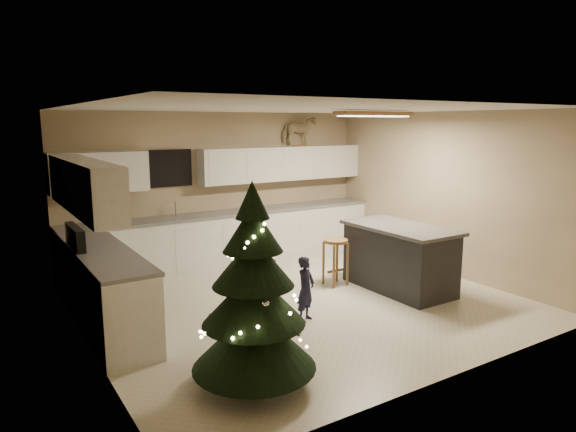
# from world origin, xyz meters

# --- Properties ---
(ground_plane) EXTENTS (5.50, 5.50, 0.00)m
(ground_plane) POSITION_xyz_m (0.00, 0.00, 0.00)
(ground_plane) COLOR beige
(room_shell) EXTENTS (5.52, 5.02, 2.61)m
(room_shell) POSITION_xyz_m (0.02, 0.00, 1.75)
(room_shell) COLOR tan
(room_shell) RESTS_ON ground_plane
(cabinetry) EXTENTS (5.50, 3.20, 2.00)m
(cabinetry) POSITION_xyz_m (-0.91, 1.65, 0.76)
(cabinetry) COLOR white
(cabinetry) RESTS_ON ground_plane
(island) EXTENTS (0.90, 1.70, 0.95)m
(island) POSITION_xyz_m (1.53, -0.27, 0.48)
(island) COLOR black
(island) RESTS_ON ground_plane
(bar_stool) EXTENTS (0.37, 0.37, 0.70)m
(bar_stool) POSITION_xyz_m (0.87, 0.39, 0.53)
(bar_stool) COLOR brown
(bar_stool) RESTS_ON ground_plane
(christmas_tree) EXTENTS (1.20, 1.16, 1.92)m
(christmas_tree) POSITION_xyz_m (-1.61, -1.60, 0.79)
(christmas_tree) COLOR #3F2816
(christmas_tree) RESTS_ON ground_plane
(toddler) EXTENTS (0.35, 0.31, 0.81)m
(toddler) POSITION_xyz_m (-0.32, -0.56, 0.41)
(toddler) COLOR black
(toddler) RESTS_ON ground_plane
(rocking_horse) EXTENTS (0.66, 0.40, 0.54)m
(rocking_horse) POSITION_xyz_m (1.49, 2.33, 2.28)
(rocking_horse) COLOR brown
(rocking_horse) RESTS_ON cabinetry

